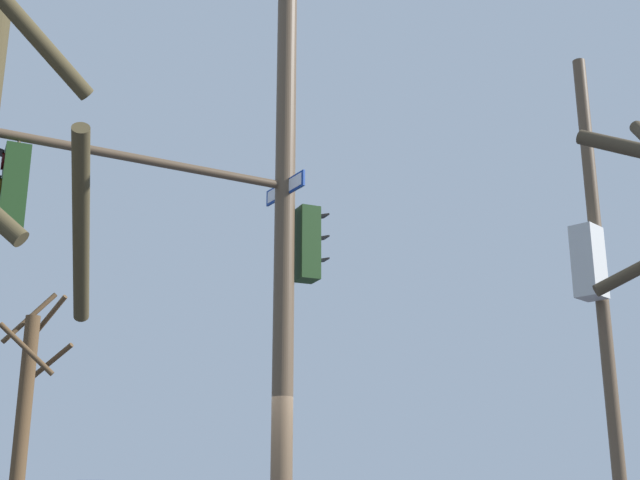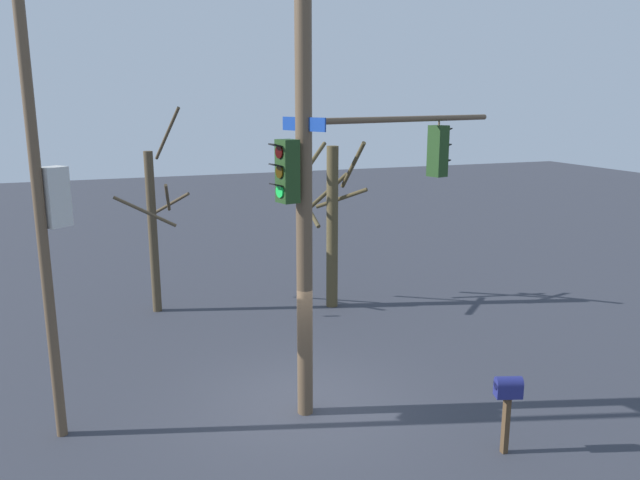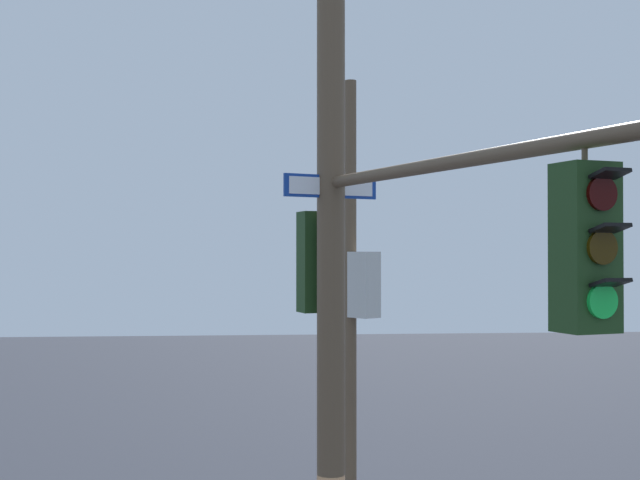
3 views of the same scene
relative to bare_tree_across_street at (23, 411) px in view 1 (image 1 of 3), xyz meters
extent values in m
cylinder|color=brown|center=(-4.95, 8.02, 1.87)|extent=(0.30, 0.30, 9.52)
cylinder|color=brown|center=(-2.43, 8.97, 2.68)|extent=(5.09, 2.00, 0.12)
cube|color=#1E3D19|center=(-1.44, 9.34, 1.98)|extent=(0.39, 0.43, 1.10)
cylinder|color=#2F0403|center=(-1.28, 9.39, 2.32)|extent=(0.09, 0.22, 0.22)
cylinder|color=#352504|center=(-1.28, 9.39, 1.98)|extent=(0.09, 0.22, 0.22)
cylinder|color=brown|center=(-1.44, 9.34, 2.60)|extent=(0.04, 0.04, 0.15)
cube|color=#1E3D19|center=(-5.30, 7.90, 1.84)|extent=(0.38, 0.43, 1.10)
cylinder|color=#2F0403|center=(-5.46, 7.85, 2.18)|extent=(0.09, 0.22, 0.22)
cube|color=black|center=(-5.53, 7.83, 2.30)|extent=(0.21, 0.24, 0.06)
cylinder|color=#352504|center=(-5.46, 7.85, 1.84)|extent=(0.09, 0.22, 0.22)
cube|color=black|center=(-5.53, 7.83, 1.96)|extent=(0.21, 0.24, 0.06)
cylinder|color=#19D147|center=(-5.46, 7.85, 1.50)|extent=(0.09, 0.22, 0.22)
cube|color=black|center=(-5.53, 7.83, 1.62)|extent=(0.21, 0.24, 0.06)
cube|color=navy|center=(-4.95, 8.02, 2.64)|extent=(0.46, 1.02, 0.24)
cube|color=white|center=(-4.94, 8.03, 2.64)|extent=(0.40, 0.92, 0.18)
cylinder|color=brown|center=(-9.37, 8.77, 0.90)|extent=(0.19, 0.19, 7.57)
cube|color=silver|center=(-9.13, 8.95, 1.44)|extent=(0.53, 0.52, 1.03)
cylinder|color=#4D4229|center=(-2.51, 14.21, 1.50)|extent=(0.94, 0.85, 0.78)
cylinder|color=#4D4229|center=(-2.94, 13.73, 0.16)|extent=(0.24, 1.65, 0.99)
cylinder|color=brown|center=(-0.02, 0.01, -0.37)|extent=(0.33, 0.33, 5.04)
cylinder|color=brown|center=(-0.06, 0.61, 1.30)|extent=(1.28, 0.19, 1.16)
cylinder|color=brown|center=(-0.36, -0.53, 1.13)|extent=(1.19, 0.81, 0.92)
cylinder|color=brown|center=(0.16, -0.50, 2.20)|extent=(1.14, 0.50, 1.31)
cylinder|color=brown|center=(-0.32, -0.35, 2.24)|extent=(0.86, 0.74, 0.89)
camera|label=1|loc=(-3.78, 19.43, -1.51)|focal=46.46mm
camera|label=2|loc=(-8.46, -2.33, 3.02)|focal=34.47mm
camera|label=3|loc=(3.80, 7.17, 1.95)|focal=46.88mm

